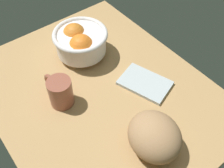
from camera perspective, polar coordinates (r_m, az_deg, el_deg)
ground_plane at (r=87.65cm, az=-2.65°, el=-2.01°), size 78.73×63.36×3.00cm
fruit_bowl at (r=93.74cm, az=-6.73°, el=8.89°), size 18.66×18.66×11.48cm
bread_loaf at (r=71.81cm, az=8.69°, el=-10.96°), size 16.89×15.40×10.63cm
napkin_folded at (r=88.29cm, az=6.91°, el=0.21°), size 18.29×14.97×1.13cm
mug at (r=81.70cm, az=-10.90°, el=-1.56°), size 11.65×7.24×9.27cm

